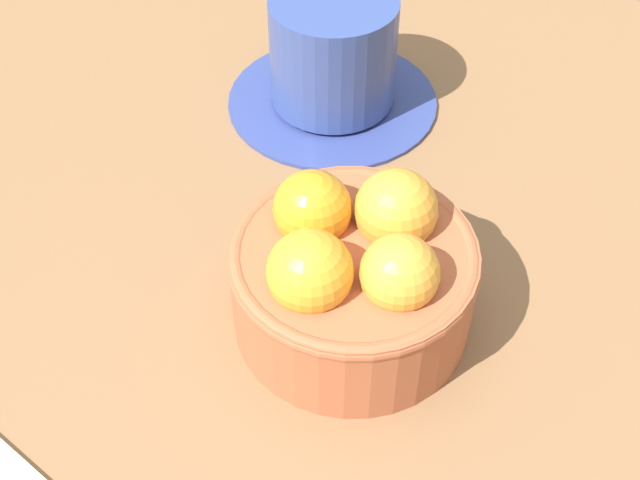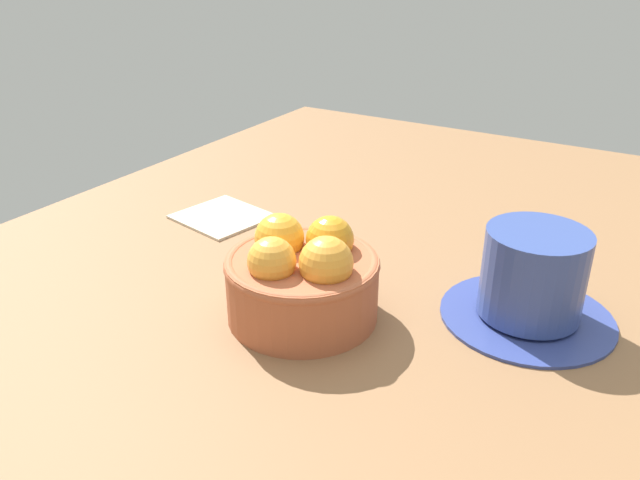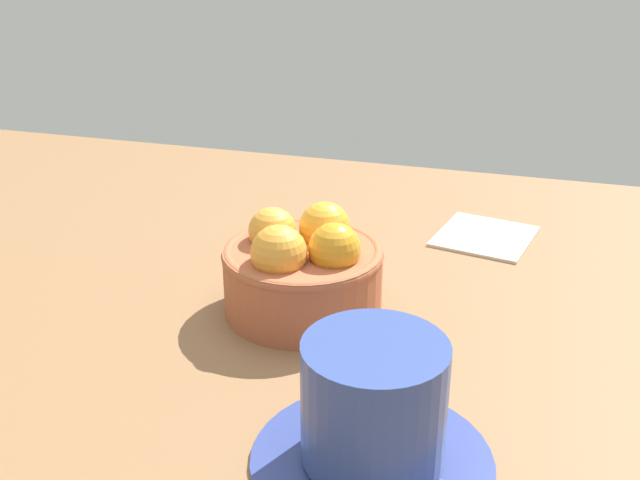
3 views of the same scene
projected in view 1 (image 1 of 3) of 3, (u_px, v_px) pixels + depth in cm
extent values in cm
cube|color=brown|center=(350.00, 335.00, 50.24)|extent=(130.62, 82.11, 3.15)
cylinder|color=#AD5938|center=(352.00, 286.00, 47.02)|extent=(13.19, 13.19, 5.69)
torus|color=#AD5938|center=(354.00, 256.00, 45.24)|extent=(13.39, 13.39, 1.00)
sphere|color=gold|center=(310.00, 272.00, 42.86)|extent=(4.41, 4.41, 4.41)
sphere|color=gold|center=(400.00, 273.00, 42.79)|extent=(4.05, 4.05, 4.05)
sphere|color=orange|center=(396.00, 210.00, 45.83)|extent=(4.50, 4.50, 4.50)
sphere|color=orange|center=(312.00, 209.00, 45.90)|extent=(4.25, 4.25, 4.25)
cylinder|color=navy|center=(332.00, 99.00, 62.38)|extent=(15.04, 15.04, 0.60)
cylinder|color=#33478C|center=(333.00, 50.00, 59.33)|extent=(8.75, 8.75, 7.75)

